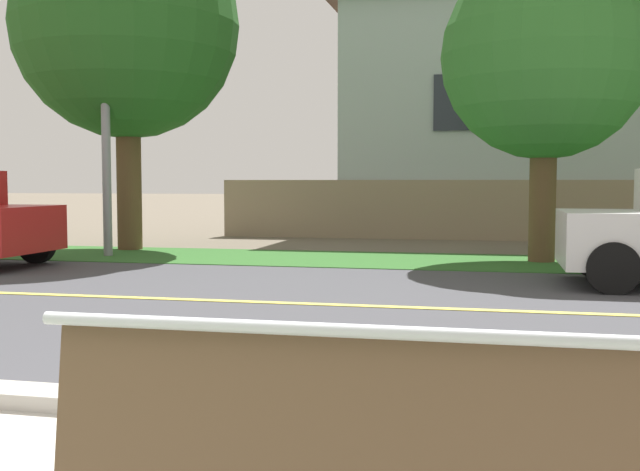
{
  "coord_description": "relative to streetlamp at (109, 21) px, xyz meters",
  "views": [
    {
      "loc": [
        1.52,
        -1.77,
        1.37
      ],
      "look_at": [
        0.37,
        3.34,
        1.0
      ],
      "focal_mm": 43.41,
      "sensor_mm": 36.0,
      "label": 1
    }
  ],
  "objects": [
    {
      "name": "garden_wall",
      "position": [
        6.83,
        5.33,
        -3.56
      ],
      "size": [
        13.0,
        0.36,
        1.4
      ],
      "primitive_type": "cube",
      "color": "gray",
      "rests_on": "ground_plane"
    },
    {
      "name": "house_across_street",
      "position": [
        8.32,
        8.53,
        -1.01
      ],
      "size": [
        11.15,
        6.91,
        6.41
      ],
      "color": "#A3ADB2",
      "rests_on": "ground_plane"
    },
    {
      "name": "curb_edge",
      "position": [
        5.32,
        -8.91,
        -4.21
      ],
      "size": [
        44.0,
        0.3,
        0.11
      ],
      "primitive_type": "cube",
      "color": "#ADA89E",
      "rests_on": "ground_plane"
    },
    {
      "name": "shade_tree_far_left",
      "position": [
        -0.09,
        1.06,
        0.47
      ],
      "size": [
        4.41,
        4.41,
        7.28
      ],
      "color": "brown",
      "rests_on": "ground_plane"
    },
    {
      "name": "road_centre_line",
      "position": [
        5.32,
        -4.76,
        -4.25
      ],
      "size": [
        48.0,
        0.14,
        0.01
      ],
      "primitive_type": "cube",
      "color": "#E0CC4C",
      "rests_on": "ground_plane"
    },
    {
      "name": "ground_plane",
      "position": [
        5.32,
        -3.26,
        -4.26
      ],
      "size": [
        140.0,
        140.0,
        0.0
      ],
      "primitive_type": "plane",
      "color": "#665B4C"
    },
    {
      "name": "streetlamp",
      "position": [
        0.0,
        0.0,
        0.0
      ],
      "size": [
        0.24,
        2.1,
        7.5
      ],
      "color": "gray",
      "rests_on": "ground_plane"
    },
    {
      "name": "far_verge_grass",
      "position": [
        5.32,
        0.21,
        -4.25
      ],
      "size": [
        48.0,
        2.8,
        0.02
      ],
      "primitive_type": "cube",
      "color": "#2D6026",
      "rests_on": "ground_plane"
    },
    {
      "name": "street_asphalt",
      "position": [
        5.32,
        -4.76,
        -4.26
      ],
      "size": [
        52.0,
        8.0,
        0.01
      ],
      "primitive_type": "cube",
      "color": "#424247",
      "rests_on": "ground_plane"
    },
    {
      "name": "shade_tree_left",
      "position": [
        7.76,
        0.43,
        -0.56
      ],
      "size": [
        3.46,
        3.46,
        5.71
      ],
      "color": "brown",
      "rests_on": "ground_plane"
    }
  ]
}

